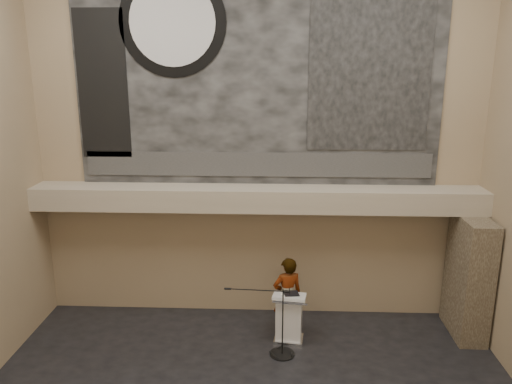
{
  "coord_description": "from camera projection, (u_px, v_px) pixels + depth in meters",
  "views": [
    {
      "loc": [
        0.43,
        -7.07,
        5.92
      ],
      "look_at": [
        0.0,
        3.2,
        3.2
      ],
      "focal_mm": 35.0,
      "sensor_mm": 36.0,
      "label": 1
    }
  ],
  "objects": [
    {
      "name": "wall_back",
      "position": [
        258.0,
        137.0,
        11.14
      ],
      "size": [
        10.0,
        0.02,
        8.5
      ],
      "primitive_type": "cube",
      "color": "#8E795A",
      "rests_on": "floor"
    },
    {
      "name": "wall_front",
      "position": [
        212.0,
        313.0,
        3.41
      ],
      "size": [
        10.0,
        0.02,
        8.5
      ],
      "primitive_type": "cube",
      "color": "#8E795A",
      "rests_on": "floor"
    },
    {
      "name": "soffit",
      "position": [
        257.0,
        198.0,
        11.09
      ],
      "size": [
        10.0,
        0.8,
        0.5
      ],
      "primitive_type": "cube",
      "color": "gray",
      "rests_on": "wall_back"
    },
    {
      "name": "sprinkler_left",
      "position": [
        185.0,
        210.0,
        11.18
      ],
      "size": [
        0.04,
        0.04,
        0.06
      ],
      "primitive_type": "cylinder",
      "color": "#B2893D",
      "rests_on": "soffit"
    },
    {
      "name": "sprinkler_right",
      "position": [
        342.0,
        212.0,
        11.03
      ],
      "size": [
        0.04,
        0.04,
        0.06
      ],
      "primitive_type": "cylinder",
      "color": "#B2893D",
      "rests_on": "soffit"
    },
    {
      "name": "banner",
      "position": [
        258.0,
        71.0,
        10.74
      ],
      "size": [
        8.0,
        0.05,
        5.0
      ],
      "primitive_type": "cube",
      "color": "black",
      "rests_on": "wall_back"
    },
    {
      "name": "banner_text_strip",
      "position": [
        257.0,
        164.0,
        11.23
      ],
      "size": [
        7.76,
        0.02,
        0.55
      ],
      "primitive_type": "cube",
      "color": "#2F2F2F",
      "rests_on": "banner"
    },
    {
      "name": "banner_clock_rim",
      "position": [
        172.0,
        22.0,
        10.52
      ],
      "size": [
        2.3,
        0.02,
        2.3
      ],
      "primitive_type": "cylinder",
      "rotation": [
        1.57,
        0.0,
        0.0
      ],
      "color": "black",
      "rests_on": "banner"
    },
    {
      "name": "banner_clock_face",
      "position": [
        172.0,
        22.0,
        10.5
      ],
      "size": [
        1.84,
        0.02,
        1.84
      ],
      "primitive_type": "cylinder",
      "rotation": [
        1.57,
        0.0,
        0.0
      ],
      "color": "silver",
      "rests_on": "banner"
    },
    {
      "name": "banner_building_print",
      "position": [
        370.0,
        66.0,
        10.58
      ],
      "size": [
        2.6,
        0.02,
        3.6
      ],
      "primitive_type": "cube",
      "color": "black",
      "rests_on": "banner"
    },
    {
      "name": "banner_brick_print",
      "position": [
        102.0,
        85.0,
        10.92
      ],
      "size": [
        1.1,
        0.02,
        3.2
      ],
      "primitive_type": "cube",
      "color": "black",
      "rests_on": "banner"
    },
    {
      "name": "stone_pier",
      "position": [
        469.0,
        277.0,
        10.87
      ],
      "size": [
        0.6,
        1.4,
        2.7
      ],
      "primitive_type": "cube",
      "color": "#433829",
      "rests_on": "floor"
    },
    {
      "name": "lectern",
      "position": [
        289.0,
        318.0,
        10.73
      ],
      "size": [
        0.75,
        0.58,
        1.13
      ],
      "rotation": [
        0.0,
        0.0,
        -0.13
      ],
      "color": "silver",
      "rests_on": "floor"
    },
    {
      "name": "binder",
      "position": [
        291.0,
        294.0,
        10.59
      ],
      "size": [
        0.35,
        0.3,
        0.04
      ],
      "primitive_type": "cube",
      "rotation": [
        0.0,
        0.0,
        0.2
      ],
      "color": "black",
      "rests_on": "lectern"
    },
    {
      "name": "papers",
      "position": [
        286.0,
        295.0,
        10.57
      ],
      "size": [
        0.3,
        0.35,
        0.0
      ],
      "primitive_type": "cube",
      "rotation": [
        0.0,
        0.0,
        -0.34
      ],
      "color": "white",
      "rests_on": "lectern"
    },
    {
      "name": "speaker_person",
      "position": [
        287.0,
        296.0,
        10.95
      ],
      "size": [
        0.75,
        0.6,
        1.8
      ],
      "primitive_type": "imported",
      "rotation": [
        0.0,
        0.0,
        3.43
      ],
      "color": "silver",
      "rests_on": "floor"
    },
    {
      "name": "mic_stand",
      "position": [
        280.0,
        345.0,
        10.32
      ],
      "size": [
        1.45,
        0.52,
        1.47
      ],
      "rotation": [
        0.0,
        0.0,
        -0.06
      ],
      "color": "black",
      "rests_on": "floor"
    }
  ]
}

